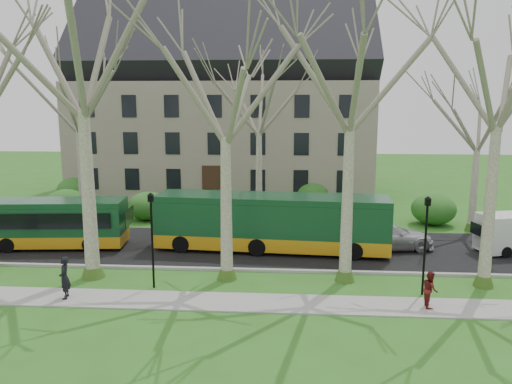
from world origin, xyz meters
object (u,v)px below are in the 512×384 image
bus_lead (25,223)px  bus_follow (271,222)px  sedan (386,235)px  pedestrian_a (65,278)px  pedestrian_b (430,289)px

bus_lead → bus_follow: (14.20, 0.43, 0.20)m
sedan → bus_follow: bearing=86.9°
bus_follow → sedan: size_ratio=2.41×
pedestrian_a → pedestrian_b: 15.30m
bus_lead → sedan: 20.75m
bus_lead → sedan: bus_lead is taller
bus_follow → bus_lead: bearing=-174.1°
pedestrian_b → bus_follow: bearing=43.2°
bus_follow → pedestrian_b: 10.20m
bus_lead → bus_follow: bus_follow is taller
pedestrian_b → pedestrian_a: bearing=91.8°
sedan → pedestrian_a: (-15.03, -8.38, 0.14)m
bus_follow → pedestrian_a: bus_follow is taller
pedestrian_a → sedan: bearing=103.2°
bus_follow → pedestrian_b: (6.78, -7.56, -0.87)m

